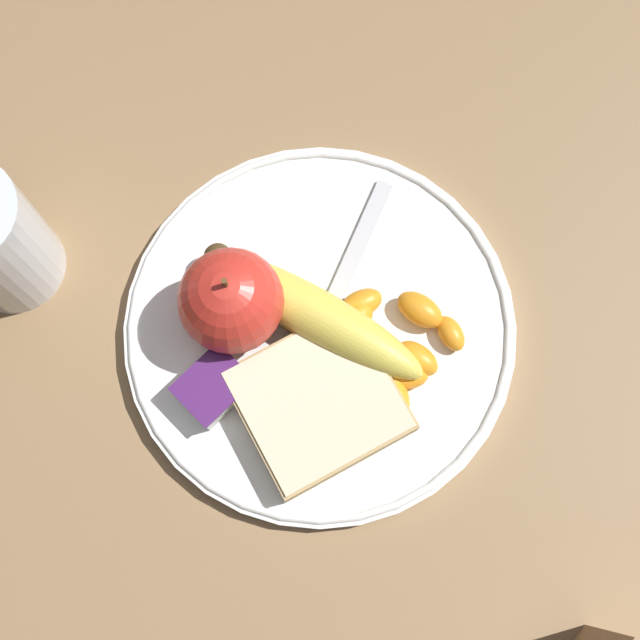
# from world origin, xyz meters

# --- Properties ---
(ground_plane) EXTENTS (3.00, 3.00, 0.00)m
(ground_plane) POSITION_xyz_m (0.00, 0.00, 0.00)
(ground_plane) COLOR olive
(plate) EXTENTS (0.28, 0.28, 0.01)m
(plate) POSITION_xyz_m (0.00, 0.00, 0.01)
(plate) COLOR white
(plate) RESTS_ON ground_plane
(apple) EXTENTS (0.07, 0.07, 0.08)m
(apple) POSITION_xyz_m (-0.04, 0.05, 0.05)
(apple) COLOR red
(apple) RESTS_ON plate
(banana) EXTENTS (0.08, 0.17, 0.04)m
(banana) POSITION_xyz_m (0.00, 0.01, 0.03)
(banana) COLOR #E0CC4C
(banana) RESTS_ON plate
(bread_slice) EXTENTS (0.12, 0.12, 0.02)m
(bread_slice) POSITION_xyz_m (-0.04, -0.04, 0.02)
(bread_slice) COLOR tan
(bread_slice) RESTS_ON plate
(fork) EXTENTS (0.17, 0.08, 0.00)m
(fork) POSITION_xyz_m (0.01, 0.00, 0.01)
(fork) COLOR silver
(fork) RESTS_ON plate
(jam_packet) EXTENTS (0.05, 0.04, 0.02)m
(jam_packet) POSITION_xyz_m (-0.08, 0.02, 0.02)
(jam_packet) COLOR silver
(jam_packet) RESTS_ON plate
(orange_segment_0) EXTENTS (0.03, 0.04, 0.02)m
(orange_segment_0) POSITION_xyz_m (0.02, -0.03, 0.02)
(orange_segment_0) COLOR orange
(orange_segment_0) RESTS_ON plate
(orange_segment_1) EXTENTS (0.04, 0.03, 0.02)m
(orange_segment_1) POSITION_xyz_m (0.02, -0.02, 0.02)
(orange_segment_1) COLOR orange
(orange_segment_1) RESTS_ON plate
(orange_segment_2) EXTENTS (0.02, 0.03, 0.02)m
(orange_segment_2) POSITION_xyz_m (0.03, -0.06, 0.02)
(orange_segment_2) COLOR orange
(orange_segment_2) RESTS_ON plate
(orange_segment_3) EXTENTS (0.03, 0.04, 0.02)m
(orange_segment_3) POSITION_xyz_m (0.06, -0.04, 0.02)
(orange_segment_3) COLOR orange
(orange_segment_3) RESTS_ON plate
(orange_segment_4) EXTENTS (0.04, 0.03, 0.02)m
(orange_segment_4) POSITION_xyz_m (0.03, -0.01, 0.02)
(orange_segment_4) COLOR orange
(orange_segment_4) RESTS_ON plate
(orange_segment_5) EXTENTS (0.03, 0.02, 0.02)m
(orange_segment_5) POSITION_xyz_m (0.01, -0.06, 0.02)
(orange_segment_5) COLOR orange
(orange_segment_5) RESTS_ON plate
(orange_segment_6) EXTENTS (0.03, 0.03, 0.02)m
(orange_segment_6) POSITION_xyz_m (0.02, -0.07, 0.02)
(orange_segment_6) COLOR orange
(orange_segment_6) RESTS_ON plate
(orange_segment_7) EXTENTS (0.03, 0.03, 0.02)m
(orange_segment_7) POSITION_xyz_m (-0.00, -0.07, 0.02)
(orange_segment_7) COLOR orange
(orange_segment_7) RESTS_ON plate
(orange_segment_8) EXTENTS (0.02, 0.03, 0.01)m
(orange_segment_8) POSITION_xyz_m (0.06, -0.07, 0.02)
(orange_segment_8) COLOR orange
(orange_segment_8) RESTS_ON plate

